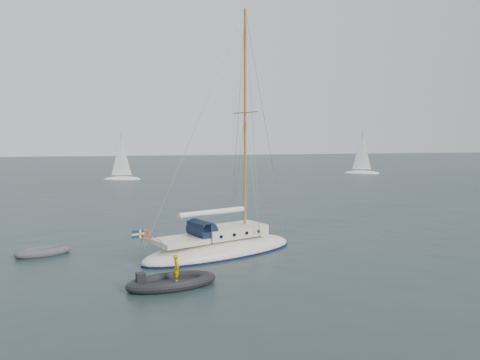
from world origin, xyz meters
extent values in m
plane|color=black|center=(0.00, 0.00, 0.00)|extent=(300.00, 300.00, 0.00)
ellipsoid|color=beige|center=(-0.99, -2.43, 0.16)|extent=(9.85, 3.06, 1.64)
cube|color=beige|center=(-0.23, -2.43, 1.29)|extent=(3.94, 2.08, 0.60)
cube|color=beige|center=(-3.62, -2.43, 1.12)|extent=(2.63, 2.08, 0.27)
cylinder|color=#101B31|center=(-2.25, -2.43, 1.59)|extent=(1.05, 1.81, 1.05)
cube|color=#101B31|center=(-2.47, -2.43, 1.81)|extent=(0.49, 1.81, 0.44)
cylinder|color=olive|center=(0.76, -2.43, 7.55)|extent=(0.16, 0.16, 13.13)
cylinder|color=olive|center=(0.76, -2.43, 8.21)|extent=(0.05, 2.41, 0.05)
cylinder|color=olive|center=(-1.54, -2.43, 2.46)|extent=(4.60, 0.11, 0.11)
cylinder|color=silver|center=(-1.54, -2.43, 2.52)|extent=(4.27, 0.31, 0.31)
cylinder|color=#93949B|center=(-5.37, -2.43, 1.59)|extent=(0.04, 2.41, 0.04)
torus|color=#F13A07|center=(-5.43, -1.78, 1.59)|extent=(0.59, 0.11, 0.59)
cylinder|color=olive|center=(-5.75, -2.43, 1.48)|extent=(0.03, 0.03, 0.98)
cube|color=navy|center=(-6.08, -2.43, 1.81)|extent=(0.66, 0.02, 0.42)
cube|color=yellow|center=(-6.08, -2.43, 1.81)|extent=(0.68, 0.03, 0.10)
cube|color=yellow|center=(-5.96, -2.43, 1.81)|extent=(0.10, 0.03, 0.44)
cylinder|color=black|center=(-1.65, -1.38, 1.29)|extent=(0.20, 0.07, 0.20)
cylinder|color=black|center=(-1.65, -3.48, 1.29)|extent=(0.20, 0.07, 0.20)
cylinder|color=black|center=(-0.78, -1.38, 1.29)|extent=(0.20, 0.07, 0.20)
cylinder|color=black|center=(-0.78, -3.48, 1.29)|extent=(0.20, 0.07, 0.20)
cylinder|color=black|center=(0.10, -1.38, 1.29)|extent=(0.20, 0.07, 0.20)
cylinder|color=black|center=(0.10, -3.48, 1.29)|extent=(0.20, 0.07, 0.20)
cylinder|color=black|center=(0.98, -1.38, 1.29)|extent=(0.20, 0.07, 0.20)
cylinder|color=black|center=(0.98, -3.48, 1.29)|extent=(0.20, 0.07, 0.20)
cube|color=#4A4B4F|center=(-10.96, -0.06, 0.13)|extent=(1.89, 0.78, 0.11)
cube|color=black|center=(-4.38, -7.68, 0.15)|extent=(2.63, 1.09, 0.13)
cube|color=black|center=(-5.80, -7.68, 0.49)|extent=(0.38, 0.38, 0.66)
imported|color=#BF9300|center=(-4.16, -7.68, 0.83)|extent=(0.38, 0.51, 1.27)
ellipsoid|color=silver|center=(37.34, 50.32, 0.05)|extent=(6.47, 2.16, 1.08)
cylinder|color=#93949B|center=(37.34, 50.32, 4.32)|extent=(0.11, 0.11, 7.55)
cone|color=silver|center=(37.29, 50.32, 4.32)|extent=(3.45, 3.45, 7.01)
ellipsoid|color=silver|center=(-6.25, 48.52, 0.05)|extent=(5.95, 1.98, 0.99)
cylinder|color=#93949B|center=(-6.25, 48.52, 3.97)|extent=(0.10, 0.10, 6.95)
cone|color=silver|center=(-6.30, 48.52, 3.97)|extent=(3.18, 3.18, 6.45)
camera|label=1|loc=(-6.56, -28.47, 6.74)|focal=35.00mm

